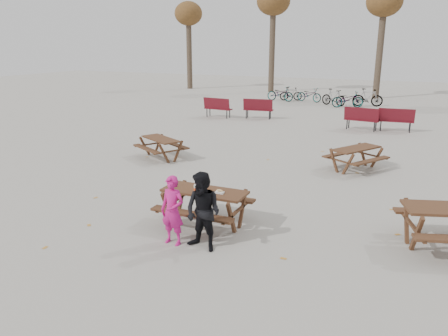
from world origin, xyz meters
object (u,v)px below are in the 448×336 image
at_px(soda_bottle, 195,188).
at_px(picnic_table_far, 356,159).
at_px(food_tray, 220,192).
at_px(adult, 203,212).
at_px(main_picnic_table, 205,198).
at_px(picnic_table_north, 161,148).
at_px(child, 173,211).

bearing_deg(soda_bottle, picnic_table_far, 66.99).
height_order(food_tray, adult, adult).
bearing_deg(main_picnic_table, food_tray, -7.44).
relative_size(main_picnic_table, soda_bottle, 10.59).
bearing_deg(food_tray, picnic_table_far, 71.00).
bearing_deg(picnic_table_north, picnic_table_far, 40.03).
relative_size(adult, picnic_table_north, 0.95).
relative_size(main_picnic_table, picnic_table_north, 1.13).
bearing_deg(adult, soda_bottle, 135.15).
distance_m(food_tray, soda_bottle, 0.52).
bearing_deg(soda_bottle, picnic_table_north, 129.33).
height_order(adult, picnic_table_far, adult).
relative_size(main_picnic_table, picnic_table_far, 1.11).
height_order(child, adult, adult).
relative_size(food_tray, soda_bottle, 1.06).
bearing_deg(adult, picnic_table_far, 84.50).
bearing_deg(food_tray, main_picnic_table, 172.56).
bearing_deg(food_tray, picnic_table_north, 133.71).
xyz_separation_m(food_tray, soda_bottle, (-0.51, -0.12, 0.05)).
xyz_separation_m(main_picnic_table, adult, (0.51, -1.07, 0.17)).
bearing_deg(main_picnic_table, picnic_table_north, 131.39).
xyz_separation_m(adult, picnic_table_north, (-4.37, 5.45, -0.41)).
bearing_deg(picnic_table_far, food_tray, -168.25).
distance_m(food_tray, child, 1.17).
xyz_separation_m(soda_bottle, picnic_table_far, (2.47, 5.82, -0.50)).
distance_m(adult, picnic_table_far, 6.98).
height_order(child, picnic_table_north, child).
height_order(soda_bottle, child, child).
relative_size(soda_bottle, picnic_table_far, 0.11).
distance_m(soda_bottle, picnic_table_far, 6.34).
height_order(adult, picnic_table_north, adult).
bearing_deg(food_tray, soda_bottle, -166.97).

